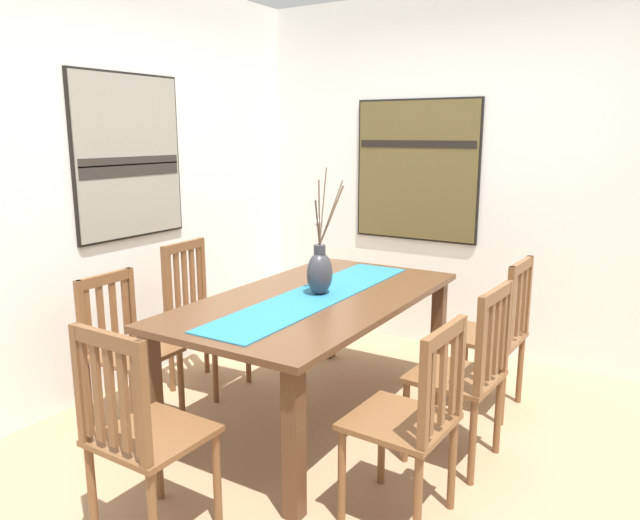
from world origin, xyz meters
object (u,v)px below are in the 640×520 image
object	(u,v)px
chair_3	(494,333)
painting_on_back_wall	(129,157)
chair_4	(140,431)
chair_0	(466,371)
dining_table	(316,312)
centerpiece_vase	(320,271)
chair_5	(126,348)
painting_on_side_wall	(417,170)
chair_2	(201,313)
chair_1	(411,419)

from	to	relation	value
chair_3	painting_on_back_wall	bearing A→B (deg)	109.34
chair_4	chair_0	bearing A→B (deg)	-35.21
dining_table	centerpiece_vase	world-z (taller)	centerpiece_vase
centerpiece_vase	chair_5	size ratio (longest dim) A/B	0.82
chair_5	painting_on_side_wall	size ratio (longest dim) A/B	0.82
chair_2	centerpiece_vase	bearing A→B (deg)	-87.17
chair_2	painting_on_side_wall	size ratio (longest dim) A/B	0.89
chair_4	centerpiece_vase	bearing A→B (deg)	-0.39
centerpiece_vase	chair_0	bearing A→B (deg)	-94.34
centerpiece_vase	dining_table	bearing A→B (deg)	175.36
dining_table	chair_1	world-z (taller)	chair_1
chair_3	chair_0	bearing A→B (deg)	-176.01
dining_table	chair_3	distance (m)	1.10
chair_3	chair_5	world-z (taller)	chair_3
centerpiece_vase	chair_1	distance (m)	1.17
dining_table	painting_on_back_wall	distance (m)	1.61
chair_1	chair_4	world-z (taller)	chair_4
chair_1	chair_5	distance (m)	1.74
chair_1	painting_on_side_wall	distance (m)	2.55
dining_table	centerpiece_vase	size ratio (longest dim) A/B	2.62
dining_table	chair_3	world-z (taller)	chair_3
chair_2	chair_4	world-z (taller)	chair_2
chair_0	chair_4	distance (m)	1.60
chair_3	painting_on_back_wall	world-z (taller)	painting_on_back_wall
dining_table	painting_on_side_wall	bearing A→B (deg)	1.72
chair_1	chair_3	bearing A→B (deg)	0.06
chair_0	chair_1	size ratio (longest dim) A/B	1.03
centerpiece_vase	chair_1	xyz separation A→B (m)	(-0.67, -0.87, -0.42)
centerpiece_vase	painting_on_side_wall	distance (m)	1.61
dining_table	chair_5	size ratio (longest dim) A/B	2.15
chair_0	painting_on_back_wall	xyz separation A→B (m)	(-0.09, 2.27, 1.03)
chair_1	painting_on_side_wall	world-z (taller)	painting_on_side_wall
chair_1	chair_5	bearing A→B (deg)	91.11
centerpiece_vase	chair_5	world-z (taller)	centerpiece_vase
chair_1	painting_on_side_wall	bearing A→B (deg)	22.62
chair_0	painting_on_side_wall	distance (m)	2.07
chair_1	painting_on_back_wall	xyz separation A→B (m)	(0.50, 2.22, 1.04)
chair_0	chair_1	distance (m)	0.60
dining_table	painting_on_side_wall	size ratio (longest dim) A/B	1.76
chair_1	chair_2	bearing A→B (deg)	70.57
dining_table	centerpiece_vase	xyz separation A→B (m)	(0.04, -0.00, 0.24)
chair_1	chair_0	bearing A→B (deg)	-4.45
chair_0	chair_2	bearing A→B (deg)	89.22
chair_3	chair_4	world-z (taller)	chair_4
chair_4	painting_on_side_wall	size ratio (longest dim) A/B	0.88
chair_0	chair_2	xyz separation A→B (m)	(0.02, 1.81, 0.01)
chair_1	chair_5	xyz separation A→B (m)	(-0.03, 1.74, -0.00)
painting_on_back_wall	painting_on_side_wall	distance (m)	2.15
centerpiece_vase	chair_3	size ratio (longest dim) A/B	0.77
dining_table	chair_3	bearing A→B (deg)	-52.92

